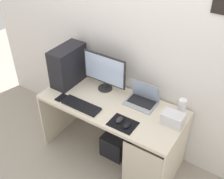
{
  "coord_description": "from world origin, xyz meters",
  "views": [
    {
      "loc": [
        1.2,
        -1.84,
        2.52
      ],
      "look_at": [
        0.0,
        0.0,
        0.92
      ],
      "focal_mm": 44.05,
      "sensor_mm": 36.0,
      "label": 1
    }
  ],
  "objects_px": {
    "laptop": "(142,99)",
    "subwoofer": "(116,144)",
    "mouse_right": "(127,125)",
    "cell_phone": "(61,98)",
    "speaker": "(182,107)",
    "monitor": "(104,71)",
    "projector": "(173,119)",
    "mouse_left": "(119,120)",
    "keyboard": "(81,105)",
    "pc_tower": "(68,65)"
  },
  "relations": [
    {
      "from": "laptop",
      "to": "projector",
      "type": "relative_size",
      "value": 1.57
    },
    {
      "from": "pc_tower",
      "to": "projector",
      "type": "height_order",
      "value": "pc_tower"
    },
    {
      "from": "projector",
      "to": "cell_phone",
      "type": "bearing_deg",
      "value": -166.38
    },
    {
      "from": "laptop",
      "to": "subwoofer",
      "type": "relative_size",
      "value": 1.15
    },
    {
      "from": "speaker",
      "to": "subwoofer",
      "type": "distance_m",
      "value": 0.95
    },
    {
      "from": "speaker",
      "to": "subwoofer",
      "type": "xyz_separation_m",
      "value": [
        -0.62,
        -0.19,
        -0.7
      ]
    },
    {
      "from": "mouse_left",
      "to": "keyboard",
      "type": "bearing_deg",
      "value": -177.43
    },
    {
      "from": "laptop",
      "to": "projector",
      "type": "bearing_deg",
      "value": -18.51
    },
    {
      "from": "laptop",
      "to": "mouse_right",
      "type": "height_order",
      "value": "laptop"
    },
    {
      "from": "monitor",
      "to": "keyboard",
      "type": "relative_size",
      "value": 1.21
    },
    {
      "from": "speaker",
      "to": "cell_phone",
      "type": "xyz_separation_m",
      "value": [
        -1.16,
        -0.44,
        -0.09
      ]
    },
    {
      "from": "subwoofer",
      "to": "laptop",
      "type": "bearing_deg",
      "value": 37.01
    },
    {
      "from": "cell_phone",
      "to": "pc_tower",
      "type": "bearing_deg",
      "value": 112.79
    },
    {
      "from": "speaker",
      "to": "projector",
      "type": "bearing_deg",
      "value": -97.13
    },
    {
      "from": "monitor",
      "to": "projector",
      "type": "relative_size",
      "value": 2.55
    },
    {
      "from": "projector",
      "to": "mouse_left",
      "type": "relative_size",
      "value": 2.08
    },
    {
      "from": "laptop",
      "to": "subwoofer",
      "type": "height_order",
      "value": "laptop"
    },
    {
      "from": "laptop",
      "to": "mouse_left",
      "type": "xyz_separation_m",
      "value": [
        -0.04,
        -0.38,
        -0.02
      ]
    },
    {
      "from": "monitor",
      "to": "cell_phone",
      "type": "height_order",
      "value": "monitor"
    },
    {
      "from": "keyboard",
      "to": "pc_tower",
      "type": "bearing_deg",
      "value": 143.96
    },
    {
      "from": "laptop",
      "to": "projector",
      "type": "xyz_separation_m",
      "value": [
        0.39,
        -0.13,
        0.01
      ]
    },
    {
      "from": "keyboard",
      "to": "mouse_left",
      "type": "bearing_deg",
      "value": 2.57
    },
    {
      "from": "mouse_right",
      "to": "cell_phone",
      "type": "bearing_deg",
      "value": -179.87
    },
    {
      "from": "monitor",
      "to": "subwoofer",
      "type": "bearing_deg",
      "value": -30.84
    },
    {
      "from": "speaker",
      "to": "mouse_right",
      "type": "distance_m",
      "value": 0.56
    },
    {
      "from": "mouse_left",
      "to": "laptop",
      "type": "bearing_deg",
      "value": 83.83
    },
    {
      "from": "cell_phone",
      "to": "subwoofer",
      "type": "relative_size",
      "value": 0.47
    },
    {
      "from": "subwoofer",
      "to": "pc_tower",
      "type": "bearing_deg",
      "value": 176.32
    },
    {
      "from": "speaker",
      "to": "mouse_right",
      "type": "relative_size",
      "value": 1.91
    },
    {
      "from": "speaker",
      "to": "keyboard",
      "type": "relative_size",
      "value": 0.44
    },
    {
      "from": "mouse_left",
      "to": "mouse_right",
      "type": "height_order",
      "value": "same"
    },
    {
      "from": "monitor",
      "to": "laptop",
      "type": "xyz_separation_m",
      "value": [
        0.45,
        0.02,
        -0.18
      ]
    },
    {
      "from": "mouse_right",
      "to": "projector",
      "type": "bearing_deg",
      "value": 39.39
    },
    {
      "from": "cell_phone",
      "to": "speaker",
      "type": "bearing_deg",
      "value": 20.62
    },
    {
      "from": "pc_tower",
      "to": "projector",
      "type": "distance_m",
      "value": 1.27
    },
    {
      "from": "mouse_right",
      "to": "cell_phone",
      "type": "height_order",
      "value": "mouse_right"
    },
    {
      "from": "cell_phone",
      "to": "subwoofer",
      "type": "distance_m",
      "value": 0.85
    },
    {
      "from": "speaker",
      "to": "subwoofer",
      "type": "relative_size",
      "value": 0.67
    },
    {
      "from": "laptop",
      "to": "keyboard",
      "type": "relative_size",
      "value": 0.75
    },
    {
      "from": "monitor",
      "to": "mouse_right",
      "type": "bearing_deg",
      "value": -37.15
    },
    {
      "from": "pc_tower",
      "to": "laptop",
      "type": "bearing_deg",
      "value": 7.83
    },
    {
      "from": "mouse_left",
      "to": "subwoofer",
      "type": "xyz_separation_m",
      "value": [
        -0.17,
        0.22,
        -0.63
      ]
    },
    {
      "from": "laptop",
      "to": "mouse_left",
      "type": "distance_m",
      "value": 0.38
    },
    {
      "from": "mouse_right",
      "to": "subwoofer",
      "type": "xyz_separation_m",
      "value": [
        -0.27,
        0.24,
        -0.63
      ]
    },
    {
      "from": "pc_tower",
      "to": "monitor",
      "type": "distance_m",
      "value": 0.43
    },
    {
      "from": "projector",
      "to": "keyboard",
      "type": "bearing_deg",
      "value": -162.9
    },
    {
      "from": "keyboard",
      "to": "mouse_left",
      "type": "distance_m",
      "value": 0.45
    },
    {
      "from": "projector",
      "to": "subwoofer",
      "type": "relative_size",
      "value": 0.73
    },
    {
      "from": "monitor",
      "to": "laptop",
      "type": "relative_size",
      "value": 1.62
    },
    {
      "from": "laptop",
      "to": "keyboard",
      "type": "xyz_separation_m",
      "value": [
        -0.49,
        -0.4,
        -0.03
      ]
    }
  ]
}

